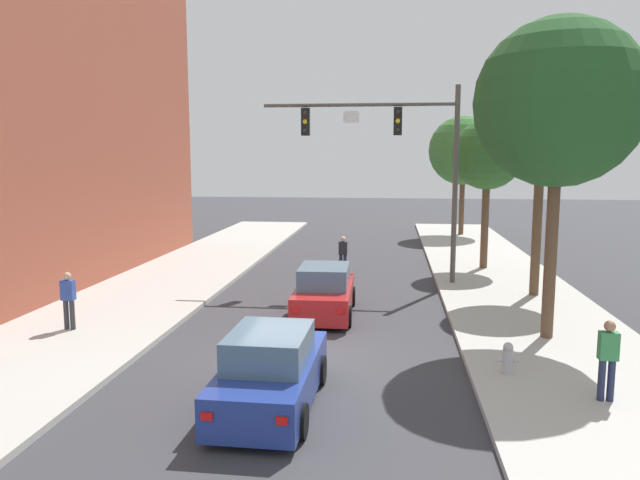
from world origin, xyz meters
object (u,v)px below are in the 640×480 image
object	(u,v)px
pedestrian_sidewalk_left_walker	(68,298)
street_tree_nearest	(559,104)
car_lead_red	(324,293)
fire_hydrant	(508,358)
car_following_blue	(271,372)
traffic_signal_mast	(399,146)
pedestrian_crossing_road	(343,253)
street_tree_third	(487,156)
pedestrian_sidewalk_right_walker	(608,356)
street_tree_farthest	(463,151)
street_tree_second	(542,130)

from	to	relation	value
pedestrian_sidewalk_left_walker	street_tree_nearest	size ratio (longest dim) A/B	0.20
car_lead_red	fire_hydrant	world-z (taller)	car_lead_red
street_tree_nearest	car_following_blue	bearing A→B (deg)	-142.61
fire_hydrant	traffic_signal_mast	bearing A→B (deg)	103.41
pedestrian_crossing_road	street_tree_third	size ratio (longest dim) A/B	0.25
car_following_blue	fire_hydrant	xyz separation A→B (m)	(4.98, 2.05, -0.22)
car_following_blue	pedestrian_sidewalk_right_walker	xyz separation A→B (m)	(6.63, 0.72, 0.34)
pedestrian_sidewalk_left_walker	fire_hydrant	bearing A→B (deg)	-10.44
street_tree_nearest	street_tree_farthest	world-z (taller)	street_tree_nearest
car_following_blue	pedestrian_sidewalk_left_walker	xyz separation A→B (m)	(-6.62, 4.18, 0.34)
street_tree_second	car_following_blue	bearing A→B (deg)	-126.03
street_tree_nearest	street_tree_second	distance (m)	5.24
fire_hydrant	pedestrian_sidewalk_left_walker	bearing A→B (deg)	169.56
pedestrian_sidewalk_right_walker	street_tree_farthest	xyz separation A→B (m)	(0.13, 26.31, 4.32)
street_tree_nearest	fire_hydrant	bearing A→B (deg)	-118.06
car_lead_red	car_following_blue	distance (m)	7.14
pedestrian_sidewalk_right_walker	street_tree_nearest	size ratio (longest dim) A/B	0.20
pedestrian_sidewalk_right_walker	street_tree_nearest	world-z (taller)	street_tree_nearest
traffic_signal_mast	car_lead_red	size ratio (longest dim) A/B	1.76
car_following_blue	street_tree_third	bearing A→B (deg)	67.28
fire_hydrant	street_tree_second	xyz separation A→B (m)	(2.42, 8.12, 5.37)
car_following_blue	street_tree_farthest	world-z (taller)	street_tree_farthest
pedestrian_sidewalk_left_walker	street_tree_farthest	distance (m)	26.82
car_lead_red	pedestrian_crossing_road	world-z (taller)	pedestrian_crossing_road
pedestrian_crossing_road	fire_hydrant	size ratio (longest dim) A/B	2.28
pedestrian_crossing_road	fire_hydrant	distance (m)	12.69
traffic_signal_mast	car_following_blue	xyz separation A→B (m)	(-2.60, -12.01, -4.66)
pedestrian_sidewalk_left_walker	street_tree_second	size ratio (longest dim) A/B	0.22
fire_hydrant	street_tree_second	world-z (taller)	street_tree_second
pedestrian_crossing_road	street_tree_second	bearing A→B (deg)	-27.53
traffic_signal_mast	street_tree_farthest	bearing A→B (deg)	74.52
street_tree_second	street_tree_third	distance (m)	5.32
car_following_blue	street_tree_second	world-z (taller)	street_tree_second
traffic_signal_mast	car_following_blue	size ratio (longest dim) A/B	1.76
street_tree_farthest	street_tree_second	bearing A→B (deg)	-87.85
car_following_blue	pedestrian_crossing_road	xyz separation A→B (m)	(0.33, 13.84, 0.19)
fire_hydrant	street_tree_second	size ratio (longest dim) A/B	0.10
traffic_signal_mast	street_tree_second	bearing A→B (deg)	-21.08
pedestrian_sidewalk_left_walker	pedestrian_sidewalk_right_walker	bearing A→B (deg)	-14.65
street_tree_nearest	street_tree_second	xyz separation A→B (m)	(0.83, 5.15, -0.45)
traffic_signal_mast	street_tree_third	size ratio (longest dim) A/B	1.16
pedestrian_crossing_road	street_tree_second	distance (m)	9.38
car_following_blue	pedestrian_crossing_road	bearing A→B (deg)	88.62
pedestrian_sidewalk_left_walker	pedestrian_crossing_road	world-z (taller)	pedestrian_sidewalk_left_walker
car_following_blue	street_tree_nearest	world-z (taller)	street_tree_nearest
traffic_signal_mast	street_tree_third	bearing A→B (deg)	41.00
pedestrian_sidewalk_left_walker	street_tree_third	distance (m)	17.61
street_tree_farthest	traffic_signal_mast	bearing A→B (deg)	-105.48
pedestrian_sidewalk_left_walker	fire_hydrant	distance (m)	11.81
street_tree_second	street_tree_third	xyz separation A→B (m)	(-0.98, 5.16, -0.83)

